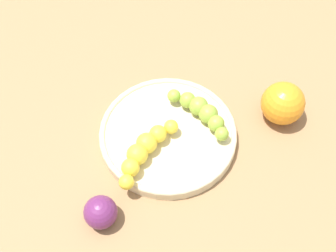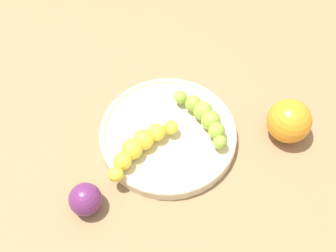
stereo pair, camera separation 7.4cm
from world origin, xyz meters
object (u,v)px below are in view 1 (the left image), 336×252
fruit_bowl (168,134)px  banana_yellow (144,150)px  banana_green (202,111)px  plum_purple (101,212)px  orange_fruit (283,103)px

fruit_bowl → banana_yellow: banana_yellow is taller
banana_green → plum_purple: bearing=-175.6°
fruit_bowl → banana_green: (-0.05, -0.04, 0.02)m
banana_green → orange_fruit: bearing=-37.6°
banana_green → banana_yellow: banana_yellow is taller
banana_green → banana_yellow: size_ratio=0.82×
banana_yellow → orange_fruit: orange_fruit is taller
fruit_bowl → orange_fruit: orange_fruit is taller
banana_green → banana_yellow: 0.12m
banana_yellow → plum_purple: (0.05, 0.11, -0.01)m
fruit_bowl → plum_purple: 0.18m
orange_fruit → plum_purple: 0.36m
orange_fruit → banana_yellow: bearing=30.5°
plum_purple → banana_yellow: bearing=-112.6°
banana_yellow → plum_purple: bearing=92.4°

